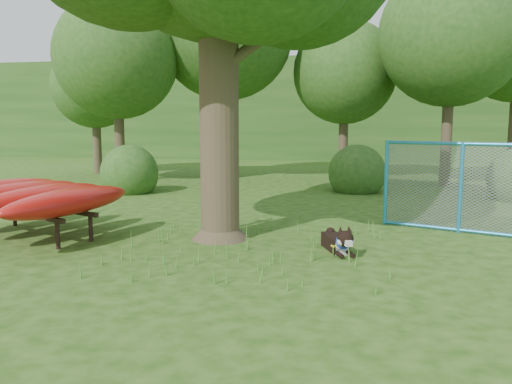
# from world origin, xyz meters

# --- Properties ---
(ground) EXTENTS (80.00, 80.00, 0.00)m
(ground) POSITION_xyz_m (0.00, 0.00, 0.00)
(ground) COLOR #20440D
(ground) RESTS_ON ground
(wooden_post) EXTENTS (0.37, 0.15, 1.36)m
(wooden_post) POSITION_xyz_m (-0.83, 2.46, 0.72)
(wooden_post) COLOR #6F6453
(wooden_post) RESTS_ON ground
(kayak_rack) EXTENTS (3.64, 3.94, 1.01)m
(kayak_rack) POSITION_xyz_m (-4.19, 1.43, 0.78)
(kayak_rack) COLOR black
(kayak_rack) RESTS_ON ground
(husky_dog) EXTENTS (0.60, 1.13, 0.52)m
(husky_dog) POSITION_xyz_m (1.60, 1.26, 0.18)
(husky_dog) COLOR black
(husky_dog) RESTS_ON ground
(fence_section) EXTENTS (2.89, 1.23, 3.00)m
(fence_section) POSITION_xyz_m (3.92, 3.28, 0.90)
(fence_section) COLOR #298BC1
(fence_section) RESTS_ON ground
(wildflower_clump) EXTENTS (0.10, 0.10, 0.20)m
(wildflower_clump) POSITION_xyz_m (1.52, 0.94, 0.16)
(wildflower_clump) COLOR #49802A
(wildflower_clump) RESTS_ON ground
(bg_tree_a) EXTENTS (4.40, 4.40, 6.70)m
(bg_tree_a) POSITION_xyz_m (-6.50, 10.00, 4.48)
(bg_tree_a) COLOR #3C3021
(bg_tree_a) RESTS_ON ground
(bg_tree_b) EXTENTS (5.20, 5.20, 8.22)m
(bg_tree_b) POSITION_xyz_m (-3.00, 12.00, 5.61)
(bg_tree_b) COLOR #3C3021
(bg_tree_b) RESTS_ON ground
(bg_tree_c) EXTENTS (4.00, 4.00, 6.12)m
(bg_tree_c) POSITION_xyz_m (1.50, 13.00, 4.11)
(bg_tree_c) COLOR #3C3021
(bg_tree_c) RESTS_ON ground
(bg_tree_d) EXTENTS (4.80, 4.80, 7.50)m
(bg_tree_d) POSITION_xyz_m (5.00, 11.00, 5.08)
(bg_tree_d) COLOR #3C3021
(bg_tree_d) RESTS_ON ground
(bg_tree_f) EXTENTS (3.60, 3.60, 5.55)m
(bg_tree_f) POSITION_xyz_m (-9.00, 13.00, 3.73)
(bg_tree_f) COLOR #3C3021
(bg_tree_f) RESTS_ON ground
(shrub_left) EXTENTS (1.80, 1.80, 1.80)m
(shrub_left) POSITION_xyz_m (-5.00, 7.50, 0.00)
(shrub_left) COLOR #254C18
(shrub_left) RESTS_ON ground
(shrub_mid) EXTENTS (1.80, 1.80, 1.80)m
(shrub_mid) POSITION_xyz_m (2.00, 9.00, 0.00)
(shrub_mid) COLOR #254C18
(shrub_mid) RESTS_ON ground
(wooded_hillside) EXTENTS (80.00, 12.00, 6.00)m
(wooded_hillside) POSITION_xyz_m (0.00, 28.00, 3.00)
(wooded_hillside) COLOR #254C18
(wooded_hillside) RESTS_ON ground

